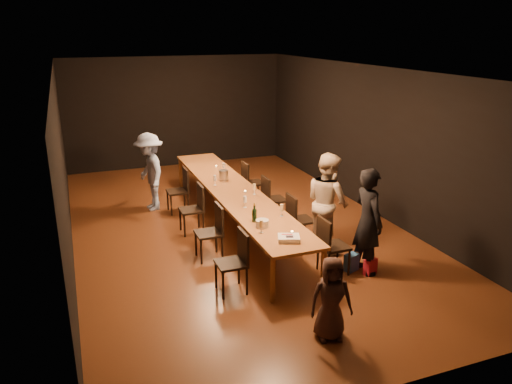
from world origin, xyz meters
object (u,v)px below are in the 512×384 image
object	(u,v)px
chair_right_0	(334,245)
woman_tan	(327,202)
chair_right_2	(274,199)
chair_left_3	(177,191)
chair_left_1	(209,233)
chair_left_2	(191,209)
woman_birthday	(368,221)
chair_right_1	(301,219)
chair_right_3	(253,182)
man_blue	(150,172)
table	(234,192)
child	(331,299)
chair_left_0	(231,263)
champagne_bottle	(254,212)
plate_stack	(262,223)
birthday_cake	(289,238)
ice_bucket	(224,175)

from	to	relation	value
chair_right_0	woman_tan	bearing A→B (deg)	158.72
chair_right_2	chair_left_3	distance (m)	2.08
chair_left_1	chair_left_2	xyz separation A→B (m)	(0.00, 1.20, 0.00)
chair_left_3	woman_birthday	bearing A→B (deg)	-149.57
chair_right_1	woman_birthday	xyz separation A→B (m)	(0.50, -1.34, 0.39)
chair_right_3	woman_tan	xyz separation A→B (m)	(0.33, -2.74, 0.40)
chair_right_3	chair_right_1	bearing A→B (deg)	-0.00
woman_tan	man_blue	bearing A→B (deg)	31.15
chair_right_3	chair_left_1	distance (m)	2.94
woman_birthday	chair_right_1	bearing A→B (deg)	19.74
table	chair_left_1	world-z (taller)	chair_left_1
chair_left_1	child	xyz separation A→B (m)	(0.79, -2.73, 0.08)
chair_left_0	chair_left_1	xyz separation A→B (m)	(0.00, 1.20, 0.00)
champagne_bottle	chair_right_1	bearing A→B (deg)	24.56
plate_stack	child	bearing A→B (deg)	-86.51
table	chair_right_2	world-z (taller)	chair_right_2
chair_right_1	chair_left_3	world-z (taller)	same
man_blue	woman_tan	bearing A→B (deg)	33.02
chair_left_0	woman_birthday	world-z (taller)	woman_birthday
chair_right_1	birthday_cake	distance (m)	1.64
ice_bucket	child	bearing A→B (deg)	-90.83
child	ice_bucket	xyz separation A→B (m)	(0.07, 4.63, 0.31)
chair_right_2	chair_left_1	size ratio (longest dim) A/B	1.00
table	chair_left_0	size ratio (longest dim) A/B	6.45
chair_right_0	chair_left_2	distance (m)	2.94
ice_bucket	chair_left_1	bearing A→B (deg)	-114.42
woman_birthday	plate_stack	size ratio (longest dim) A/B	8.27
chair_left_3	plate_stack	xyz separation A→B (m)	(0.67, -3.13, 0.34)
chair_right_0	chair_right_2	world-z (taller)	same
table	plate_stack	size ratio (longest dim) A/B	29.06
chair_left_0	woman_tan	size ratio (longest dim) A/B	0.54
chair_left_2	plate_stack	xyz separation A→B (m)	(0.67, -1.93, 0.34)
woman_birthday	woman_tan	world-z (taller)	woman_tan
chair_left_2	ice_bucket	distance (m)	1.18
woman_birthday	ice_bucket	distance (m)	3.51
chair_right_1	woman_tan	size ratio (longest dim) A/B	0.54
table	chair_left_3	size ratio (longest dim) A/B	6.45
chair_right_0	child	world-z (taller)	child
chair_right_0	chair_right_2	size ratio (longest dim) A/B	1.00
chair_left_0	child	world-z (taller)	child
table	man_blue	distance (m)	2.07
chair_right_1	plate_stack	world-z (taller)	chair_right_1
chair_right_2	champagne_bottle	world-z (taller)	champagne_bottle
chair_left_3	man_blue	world-z (taller)	man_blue
chair_left_2	woman_birthday	xyz separation A→B (m)	(2.20, -2.54, 0.39)
chair_left_3	chair_right_3	bearing A→B (deg)	-90.00
man_blue	plate_stack	size ratio (longest dim) A/B	8.01
chair_left_0	woman_tan	xyz separation A→B (m)	(2.03, 0.86, 0.40)
plate_stack	champagne_bottle	size ratio (longest dim) A/B	0.65
table	chair_left_1	size ratio (longest dim) A/B	6.45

